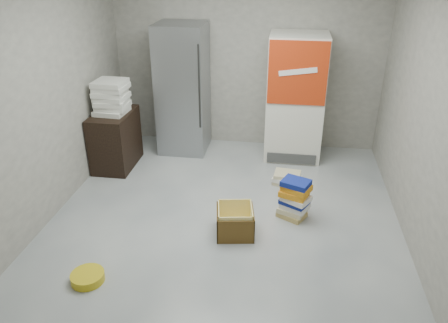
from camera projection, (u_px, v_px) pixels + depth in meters
ground at (221, 231)px, 4.87m from camera, size 5.00×5.00×0.00m
room_shell at (221, 73)px, 4.07m from camera, size 4.04×5.04×2.82m
steel_fridge at (183, 89)px, 6.45m from camera, size 0.70×0.72×1.90m
coke_cooler at (295, 98)px, 6.25m from camera, size 0.80×0.73×1.80m
wood_shelf at (115, 140)px, 6.16m from camera, size 0.50×0.80×0.80m
supply_box_stack at (111, 97)px, 5.89m from camera, size 0.44×0.44×0.45m
phonebook_stack_main at (294, 199)px, 5.01m from camera, size 0.41×0.39×0.50m
phonebook_stack_side at (287, 178)px, 5.81m from camera, size 0.41×0.36×0.15m
cardboard_box at (235, 223)px, 4.78m from camera, size 0.46×0.46×0.33m
bucket_lid at (88, 277)px, 4.13m from camera, size 0.35×0.35×0.08m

